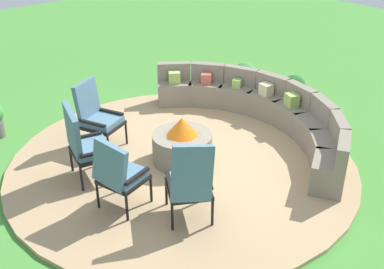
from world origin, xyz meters
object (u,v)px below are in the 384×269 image
(lounge_chair_back_right, at_px, (190,182))
(potted_plant_1, at_px, (294,89))
(fire_pit, at_px, (182,144))
(lounge_chair_back_left, at_px, (118,173))
(potted_plant_0, at_px, (245,76))
(curved_stone_bench, at_px, (263,112))
(lounge_chair_front_left, at_px, (96,115))
(lounge_chair_front_right, at_px, (84,143))

(lounge_chair_back_right, relative_size, potted_plant_1, 1.82)
(fire_pit, distance_m, potted_plant_1, 3.05)
(lounge_chair_back_left, distance_m, potted_plant_0, 4.65)
(fire_pit, distance_m, lounge_chair_back_left, 1.47)
(fire_pit, bearing_deg, potted_plant_0, 116.07)
(curved_stone_bench, height_order, potted_plant_1, curved_stone_bench)
(lounge_chair_front_left, bearing_deg, lounge_chair_back_right, 64.33)
(curved_stone_bench, height_order, lounge_chair_front_left, lounge_chair_front_left)
(lounge_chair_back_left, bearing_deg, lounge_chair_front_right, 162.28)
(curved_stone_bench, height_order, lounge_chair_back_left, lounge_chair_back_left)
(lounge_chair_front_right, relative_size, lounge_chair_back_left, 1.10)
(fire_pit, xyz_separation_m, potted_plant_1, (-0.25, 3.04, 0.01))
(lounge_chair_front_left, height_order, lounge_chair_back_left, lounge_chair_front_left)
(lounge_chair_back_left, xyz_separation_m, lounge_chair_back_right, (0.79, 0.53, 0.03))
(lounge_chair_front_left, distance_m, lounge_chair_back_right, 2.45)
(lounge_chair_front_right, distance_m, potted_plant_1, 4.42)
(lounge_chair_back_left, relative_size, potted_plant_1, 1.67)
(lounge_chair_front_left, relative_size, potted_plant_1, 1.73)
(fire_pit, height_order, potted_plant_1, fire_pit)
(lounge_chair_back_left, height_order, lounge_chair_back_right, lounge_chair_back_right)
(lounge_chair_front_left, distance_m, potted_plant_1, 3.91)
(lounge_chair_front_right, relative_size, lounge_chair_back_right, 1.01)
(curved_stone_bench, bearing_deg, lounge_chair_front_right, -100.94)
(potted_plant_0, relative_size, potted_plant_1, 0.98)
(fire_pit, xyz_separation_m, curved_stone_bench, (0.07, 1.78, 0.03))
(curved_stone_bench, relative_size, lounge_chair_back_right, 3.78)
(fire_pit, xyz_separation_m, lounge_chair_front_right, (-0.53, -1.36, 0.29))
(fire_pit, bearing_deg, lounge_chair_back_right, -36.07)
(curved_stone_bench, relative_size, lounge_chair_front_right, 3.73)
(curved_stone_bench, distance_m, potted_plant_0, 1.85)
(lounge_chair_front_right, xyz_separation_m, potted_plant_1, (0.29, 4.40, -0.29))
(fire_pit, bearing_deg, potted_plant_1, 94.65)
(fire_pit, bearing_deg, curved_stone_bench, 87.63)
(curved_stone_bench, distance_m, lounge_chair_front_right, 3.21)
(fire_pit, relative_size, lounge_chair_back_right, 0.79)
(lounge_chair_back_left, relative_size, potted_plant_0, 1.71)
(lounge_chair_front_left, distance_m, potted_plant_0, 3.62)
(lounge_chair_front_right, height_order, lounge_chair_back_right, lounge_chair_front_right)
(fire_pit, relative_size, curved_stone_bench, 0.21)
(lounge_chair_front_left, relative_size, potted_plant_0, 1.77)
(lounge_chair_back_left, bearing_deg, fire_pit, 90.29)
(curved_stone_bench, distance_m, lounge_chair_front_left, 2.85)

